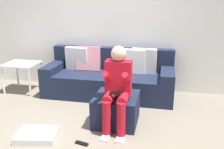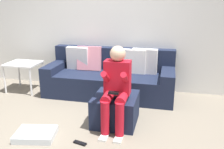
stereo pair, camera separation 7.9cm
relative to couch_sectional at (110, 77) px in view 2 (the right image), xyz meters
The scene contains 8 objects.
ground_plane 1.58m from the couch_sectional, 95.06° to the right, with size 7.58×7.58×0.00m, color slate.
wall_back 1.01m from the couch_sectional, 107.19° to the left, with size 5.83×0.10×2.46m, color silver.
couch_sectional is the anchor object (origin of this frame).
ottoman 1.20m from the couch_sectional, 72.72° to the right, with size 0.62×0.66×0.42m, color #192138.
person_seated 1.42m from the couch_sectional, 73.16° to the right, with size 0.36×0.60×1.17m.
storage_bin 1.92m from the couch_sectional, 107.96° to the right, with size 0.51×0.39×0.08m, color silver.
side_table 1.74m from the couch_sectional, behind, with size 0.62×0.55×0.57m.
remote_near_ottoman 1.85m from the couch_sectional, 88.66° to the right, with size 0.18×0.05×0.02m, color black.
Camera 2 is at (1.21, -2.90, 1.75)m, focal length 40.02 mm.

